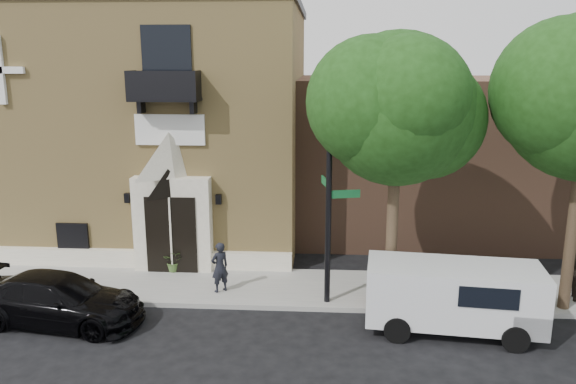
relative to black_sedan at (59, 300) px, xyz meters
name	(u,v)px	position (x,y,z in m)	size (l,w,h in m)	color
ground	(185,308)	(3.21, 1.14, -0.69)	(120.00, 120.00, 0.00)	black
sidewalk	(227,287)	(4.21, 2.64, -0.61)	(42.00, 3.00, 0.15)	gray
church	(156,121)	(0.22, 9.09, 3.94)	(12.20, 11.01, 9.30)	tan
neighbour_building	(512,155)	(15.21, 10.14, 2.51)	(18.00, 8.00, 6.40)	brown
street_tree_left	(399,108)	(9.23, 1.48, 5.18)	(4.97, 4.38, 7.77)	#38281C
black_sedan	(59,300)	(0.00, 0.00, 0.00)	(1.93, 4.76, 1.38)	black
cargo_van	(460,296)	(10.89, 0.18, 0.35)	(4.73, 2.32, 1.86)	silver
street_sign	(329,197)	(7.40, 1.59, 2.63)	(1.12, 0.99, 6.30)	black
fire_hydrant	(377,288)	(8.86, 1.65, -0.13)	(0.47, 0.38, 0.83)	#A81622
dumpster	(416,281)	(9.99, 1.65, 0.12)	(2.24, 1.67, 1.31)	#103B1D
planter	(174,261)	(2.24, 3.69, -0.17)	(0.66, 0.57, 0.73)	#48682E
pedestrian_near	(220,267)	(4.10, 2.10, 0.25)	(0.57, 0.38, 1.58)	black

